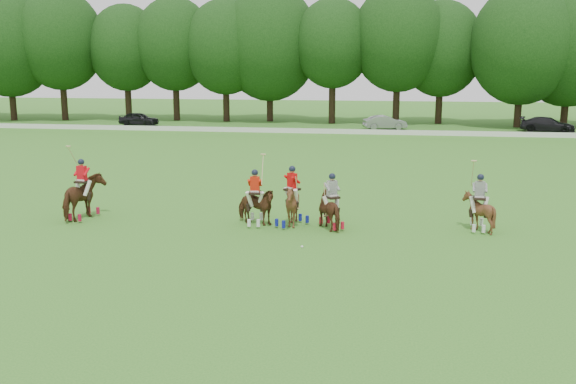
# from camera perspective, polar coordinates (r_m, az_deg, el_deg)

# --- Properties ---
(ground) EXTENTS (180.00, 180.00, 0.00)m
(ground) POSITION_cam_1_polar(r_m,az_deg,el_deg) (21.69, -8.03, -5.61)
(ground) COLOR #2F7220
(ground) RESTS_ON ground
(tree_line) EXTENTS (117.98, 14.32, 14.75)m
(tree_line) POSITION_cam_1_polar(r_m,az_deg,el_deg) (68.12, 4.27, 13.01)
(tree_line) COLOR black
(tree_line) RESTS_ON ground
(boundary_rail) EXTENTS (120.00, 0.10, 0.44)m
(boundary_rail) POSITION_cam_1_polar(r_m,az_deg,el_deg) (58.44, 3.03, 5.43)
(boundary_rail) COLOR white
(boundary_rail) RESTS_ON ground
(car_left) EXTENTS (4.08, 1.80, 1.37)m
(car_left) POSITION_cam_1_polar(r_m,az_deg,el_deg) (67.55, -13.12, 6.36)
(car_left) COLOR black
(car_left) RESTS_ON ground
(car_mid) EXTENTS (4.33, 2.46, 1.35)m
(car_mid) POSITION_cam_1_polar(r_m,az_deg,el_deg) (62.54, 8.61, 6.13)
(car_mid) COLOR gray
(car_mid) RESTS_ON ground
(car_right) EXTENTS (5.16, 3.28, 1.39)m
(car_right) POSITION_cam_1_polar(r_m,az_deg,el_deg) (64.12, 22.07, 5.57)
(car_right) COLOR black
(car_right) RESTS_ON ground
(polo_red_a) EXTENTS (1.37, 2.24, 3.03)m
(polo_red_a) POSITION_cam_1_polar(r_m,az_deg,el_deg) (27.49, -17.74, -0.43)
(polo_red_a) COLOR #452512
(polo_red_a) RESTS_ON ground
(polo_red_b) EXTENTS (1.61, 1.42, 2.77)m
(polo_red_b) POSITION_cam_1_polar(r_m,az_deg,el_deg) (25.27, -2.94, -1.22)
(polo_red_b) COLOR #452512
(polo_red_b) RESTS_ON ground
(polo_red_c) EXTENTS (2.04, 2.07, 2.40)m
(polo_red_c) POSITION_cam_1_polar(r_m,az_deg,el_deg) (25.02, 0.37, -1.12)
(polo_red_c) COLOR #452512
(polo_red_c) RESTS_ON ground
(polo_stripe_a) EXTENTS (1.63, 1.84, 2.17)m
(polo_stripe_a) POSITION_cam_1_polar(r_m,az_deg,el_deg) (24.77, 3.91, -1.53)
(polo_stripe_a) COLOR #452512
(polo_stripe_a) RESTS_ON ground
(polo_stripe_b) EXTENTS (1.25, 1.39, 2.73)m
(polo_stripe_b) POSITION_cam_1_polar(r_m,az_deg,el_deg) (25.46, 16.58, -1.62)
(polo_stripe_b) COLOR #452512
(polo_stripe_b) RESTS_ON ground
(polo_ball) EXTENTS (0.09, 0.09, 0.09)m
(polo_ball) POSITION_cam_1_polar(r_m,az_deg,el_deg) (22.32, 1.25, -4.88)
(polo_ball) COLOR white
(polo_ball) RESTS_ON ground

